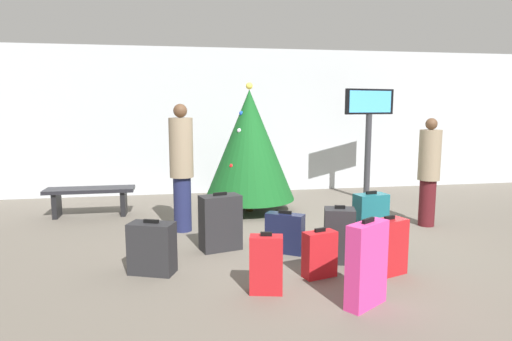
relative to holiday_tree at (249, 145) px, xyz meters
The scene contains 16 objects.
ground_plane 2.34m from the holiday_tree, 72.42° to the right, with size 16.00×16.00×0.00m, color #665E54.
back_wall 2.03m from the holiday_tree, 72.23° to the left, with size 16.00×0.20×3.05m, color #B7BCC1.
holiday_tree is the anchor object (origin of this frame).
flight_info_kiosk 2.56m from the holiday_tree, 13.18° to the left, with size 1.08×0.34×2.18m.
waiting_bench 2.83m from the holiday_tree, behind, with size 1.45×0.44×0.48m.
traveller_0 2.95m from the holiday_tree, 29.48° to the right, with size 0.43×0.43×1.67m.
traveller_1 1.61m from the holiday_tree, 137.75° to the right, with size 0.49×0.49×1.88m.
suitcase_0 2.32m from the holiday_tree, 109.26° to the right, with size 0.57×0.40×0.76m.
suitcase_1 3.27m from the holiday_tree, 119.39° to the right, with size 0.55×0.42×0.61m.
suitcase_2 3.32m from the holiday_tree, 85.49° to the right, with size 0.39×0.26×0.55m.
suitcase_3 3.62m from the holiday_tree, 96.62° to the right, with size 0.36×0.24×0.63m.
suitcase_4 2.49m from the holiday_tree, 88.15° to the right, with size 0.50×0.42×0.55m.
suitcase_5 3.50m from the holiday_tree, 72.43° to the right, with size 0.45×0.33×0.66m.
suitcase_6 4.04m from the holiday_tree, 83.49° to the right, with size 0.48×0.39×0.84m.
suitcase_7 2.95m from the holiday_tree, 77.15° to the right, with size 0.42×0.37×0.69m.
suitcase_8 2.82m from the holiday_tree, 64.41° to the right, with size 0.45×0.29×0.78m.
Camera 1 is at (-1.86, -5.70, 1.85)m, focal length 31.25 mm.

